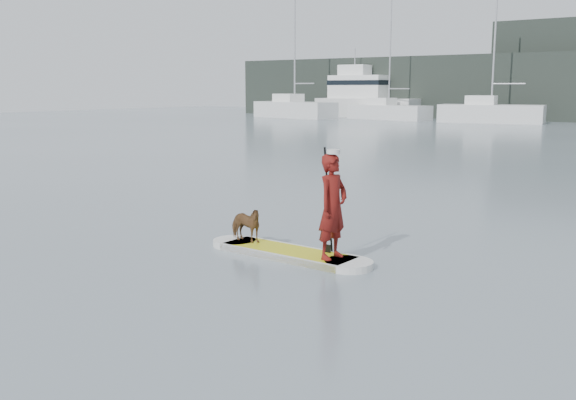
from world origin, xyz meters
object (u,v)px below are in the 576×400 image
Objects in this scene: paddler at (333,207)px; sailboat_b at (388,110)px; sailboat_c at (490,112)px; paddleboard at (288,253)px; motor_yacht_b at (364,98)px; dog at (245,224)px; sailboat_a at (294,108)px.

sailboat_b is at bearing 30.09° from paddler.
sailboat_b is 9.76m from sailboat_c.
paddleboard is 0.31× the size of motor_yacht_b.
sailboat_c reaches higher than dog.
sailboat_a is (-30.33, 44.04, 0.87)m from paddleboard.
dog is at bearing 180.00° from paddleboard.
sailboat_c is 1.16× the size of motor_yacht_b.
sailboat_c is at bearing 15.38° from dog.
sailboat_a reaches higher than sailboat_b.
sailboat_a is at bearing -135.42° from motor_yacht_b.
dog is 46.68m from sailboat_c.
dog is 0.06× the size of sailboat_a.
motor_yacht_b is (-4.28, 3.09, 1.09)m from sailboat_b.
motor_yacht_b is (-25.27, 49.12, 1.88)m from paddleboard.
paddleboard is 46.95m from sailboat_c.
sailboat_b is 1.16× the size of motor_yacht_b.
paddler reaches higher than dog.
sailboat_b is (-20.01, 46.00, 0.40)m from dog.
paddler is 51.02m from sailboat_b.
dog is at bearing -64.24° from motor_yacht_b.
sailboat_b is 1.00× the size of sailboat_c.
paddleboard is 50.60m from sailboat_b.
paddleboard is at bearing -54.62° from sailboat_b.
sailboat_a is 19.15m from sailboat_c.
sailboat_b is at bearing 116.48° from paddleboard.
dog is 52.89m from sailboat_a.
motor_yacht_b is (-24.28, 49.09, 1.49)m from dog.
sailboat_a is at bearing -157.04° from sailboat_b.
sailboat_a is at bearing 36.39° from dog.
paddler is at bearing -43.16° from sailboat_a.
sailboat_a reaches higher than paddler.
dog is at bearing -55.63° from sailboat_b.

